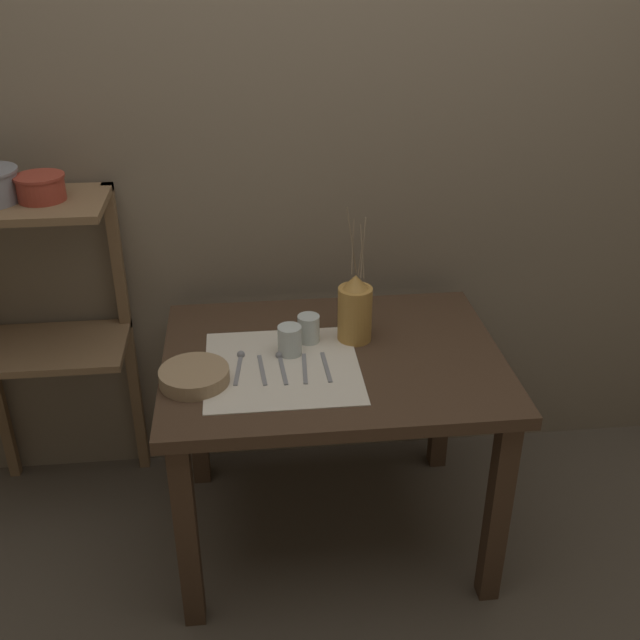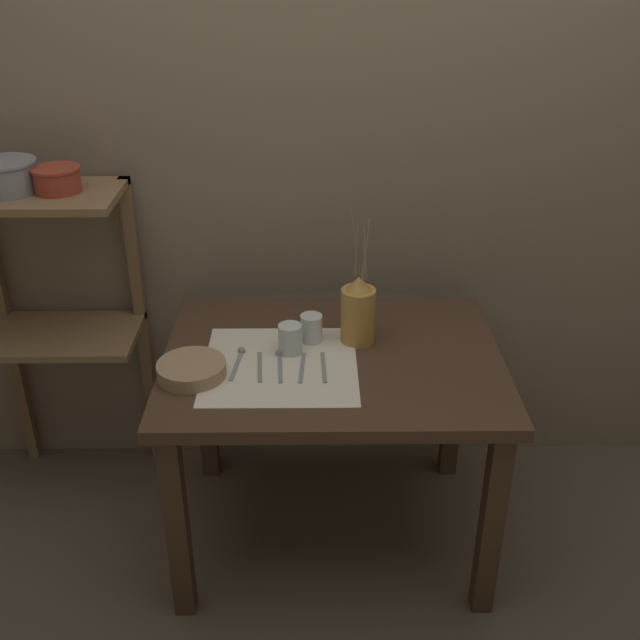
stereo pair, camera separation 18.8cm
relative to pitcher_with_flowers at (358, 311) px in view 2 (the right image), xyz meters
name	(u,v)px [view 2 (the right image)]	position (x,y,z in m)	size (l,w,h in m)	color
ground_plane	(331,530)	(-0.08, -0.09, -0.80)	(12.00, 12.00, 0.00)	brown
stone_wall_back	(330,147)	(-0.08, 0.40, 0.40)	(7.00, 0.06, 2.40)	#7A6B56
wooden_table	(333,384)	(-0.08, -0.09, -0.20)	(1.02, 0.77, 0.70)	#422D1E
wooden_shelf_unit	(56,286)	(-0.99, 0.23, -0.02)	(0.52, 0.32, 1.12)	brown
linen_cloth	(280,365)	(-0.23, -0.15, -0.10)	(0.45, 0.44, 0.00)	beige
pitcher_with_flowers	(358,311)	(0.00, 0.00, 0.00)	(0.11, 0.11, 0.43)	#B7843D
wooden_bowl	(192,370)	(-0.48, -0.20, -0.08)	(0.20, 0.20, 0.04)	#9E7F5B
glass_tumbler_near	(290,339)	(-0.21, -0.07, -0.05)	(0.07, 0.07, 0.09)	silver
glass_tumbler_far	(311,328)	(-0.14, 0.00, -0.06)	(0.07, 0.07, 0.09)	silver
spoon_outer	(240,356)	(-0.36, -0.10, -0.10)	(0.04, 0.18, 0.02)	gray
knife_center	(260,367)	(-0.29, -0.16, -0.10)	(0.02, 0.16, 0.00)	gray
spoon_inner	(280,358)	(-0.24, -0.11, -0.10)	(0.03, 0.18, 0.02)	gray
fork_outer	(302,368)	(-0.17, -0.17, -0.10)	(0.02, 0.16, 0.00)	gray
fork_inner	(324,367)	(-0.11, -0.16, -0.10)	(0.02, 0.16, 0.00)	gray
metal_pot_large	(5,175)	(-1.07, 0.19, 0.37)	(0.19, 0.19, 0.10)	gray
metal_pot_small	(57,178)	(-0.91, 0.19, 0.36)	(0.15, 0.15, 0.08)	#9E3828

